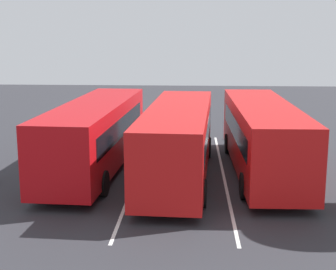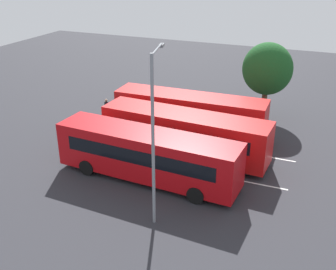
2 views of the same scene
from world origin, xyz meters
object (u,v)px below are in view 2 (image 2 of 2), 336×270
bus_center_right (147,154)px  street_lamp (154,131)px  bus_far_left (189,113)px  pedestrian (106,107)px  depot_tree (267,69)px  bus_center_left (184,133)px

bus_center_right → street_lamp: bearing=124.1°
street_lamp → bus_far_left: bearing=-2.4°
bus_far_left → bus_center_right: (0.02, 7.49, 0.00)m
pedestrian → bus_center_right: bearing=-54.7°
bus_center_right → depot_tree: bearing=-106.7°
bus_center_left → bus_center_right: size_ratio=1.00×
bus_far_left → bus_center_left: bearing=103.1°
bus_center_right → pedestrian: 10.84m
bus_far_left → street_lamp: 11.77m
pedestrian → street_lamp: 15.48m
bus_center_left → pedestrian: (8.44, -4.04, -0.72)m
bus_center_left → depot_tree: size_ratio=1.83×
bus_center_left → depot_tree: (-3.67, -9.29, 2.46)m
bus_center_left → pedestrian: 9.38m
bus_far_left → pedestrian: bearing=-3.9°
street_lamp → depot_tree: (-2.48, -16.66, -0.89)m
pedestrian → depot_tree: 13.58m
bus_center_left → bus_center_right: 3.91m
depot_tree → street_lamp: bearing=81.5°
bus_center_left → bus_center_right: same height
bus_center_right → pedestrian: size_ratio=6.86×
bus_center_right → street_lamp: street_lamp is taller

